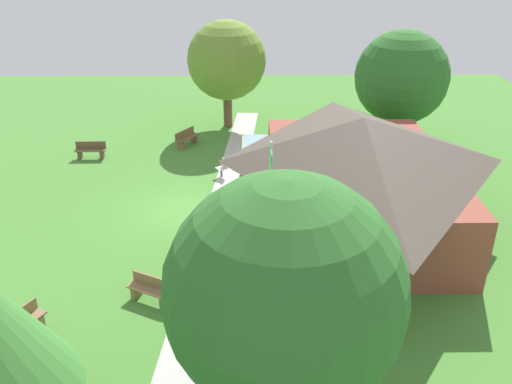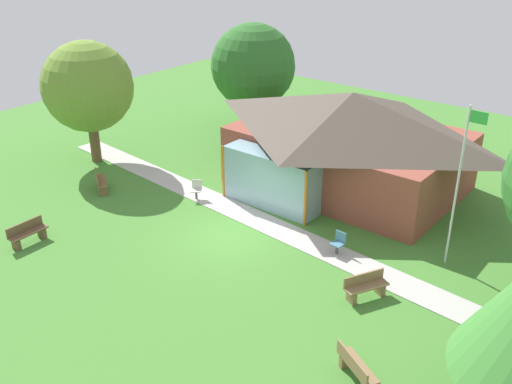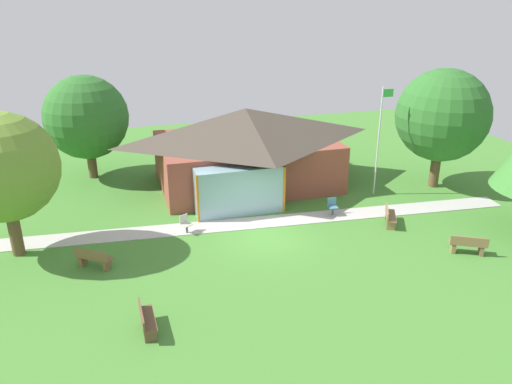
# 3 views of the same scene
# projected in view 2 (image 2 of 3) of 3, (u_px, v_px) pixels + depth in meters

# --- Properties ---
(ground_plane) EXTENTS (44.00, 44.00, 0.00)m
(ground_plane) POSITION_uv_depth(u_px,v_px,m) (235.00, 235.00, 22.60)
(ground_plane) COLOR #478433
(pavilion) EXTENTS (10.60, 8.40, 4.36)m
(pavilion) POSITION_uv_depth(u_px,v_px,m) (347.00, 139.00, 25.83)
(pavilion) COLOR brown
(pavilion) RESTS_ON ground_plane
(footpath) EXTENTS (25.58, 3.42, 0.03)m
(footpath) POSITION_uv_depth(u_px,v_px,m) (258.00, 220.00, 23.64)
(footpath) COLOR #BCB7B2
(footpath) RESTS_ON ground_plane
(flagpole) EXTENTS (0.64, 0.08, 5.84)m
(flagpole) POSITION_uv_depth(u_px,v_px,m) (459.00, 181.00, 19.39)
(flagpole) COLOR silver
(flagpole) RESTS_ON ground_plane
(bench_mid_left) EXTENTS (1.49, 1.20, 0.84)m
(bench_mid_left) POSITION_uv_depth(u_px,v_px,m) (101.00, 182.00, 26.10)
(bench_mid_left) COLOR brown
(bench_mid_left) RESTS_ON ground_plane
(bench_lawn_far_right) EXTENTS (1.52, 1.11, 0.84)m
(bench_lawn_far_right) POSITION_uv_depth(u_px,v_px,m) (356.00, 368.00, 15.34)
(bench_lawn_far_right) COLOR olive
(bench_lawn_far_right) RESTS_ON ground_plane
(bench_mid_right) EXTENTS (1.08, 1.54, 0.84)m
(bench_mid_right) POSITION_uv_depth(u_px,v_px,m) (366.00, 287.00, 18.72)
(bench_mid_right) COLOR olive
(bench_mid_right) RESTS_ON ground_plane
(bench_front_left) EXTENTS (0.48, 1.51, 0.84)m
(bench_front_left) POSITION_uv_depth(u_px,v_px,m) (28.00, 233.00, 21.88)
(bench_front_left) COLOR brown
(bench_front_left) RESTS_ON ground_plane
(patio_chair_west) EXTENTS (0.61, 0.61, 0.86)m
(patio_chair_west) POSITION_uv_depth(u_px,v_px,m) (197.00, 190.00, 25.30)
(patio_chair_west) COLOR beige
(patio_chair_west) RESTS_ON ground_plane
(patio_chair_lawn_spare) EXTENTS (0.47, 0.47, 0.86)m
(patio_chair_lawn_spare) POSITION_uv_depth(u_px,v_px,m) (338.00, 244.00, 21.16)
(patio_chair_lawn_spare) COLOR teal
(patio_chair_lawn_spare) RESTS_ON ground_plane
(tree_behind_pavilion_left) EXTENTS (4.77, 4.77, 6.01)m
(tree_behind_pavilion_left) POSITION_uv_depth(u_px,v_px,m) (253.00, 66.00, 32.60)
(tree_behind_pavilion_left) COLOR brown
(tree_behind_pavilion_left) RESTS_ON ground_plane
(tree_west_hedge) EXTENTS (4.38, 4.38, 6.04)m
(tree_west_hedge) POSITION_uv_depth(u_px,v_px,m) (88.00, 87.00, 27.82)
(tree_west_hedge) COLOR brown
(tree_west_hedge) RESTS_ON ground_plane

